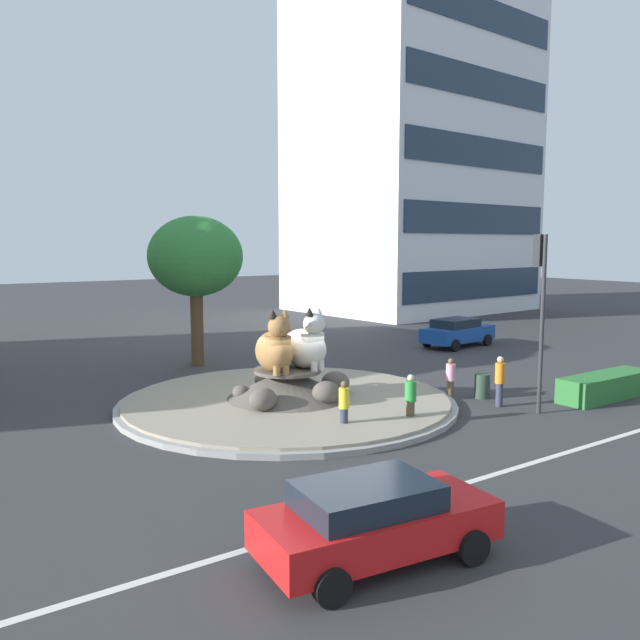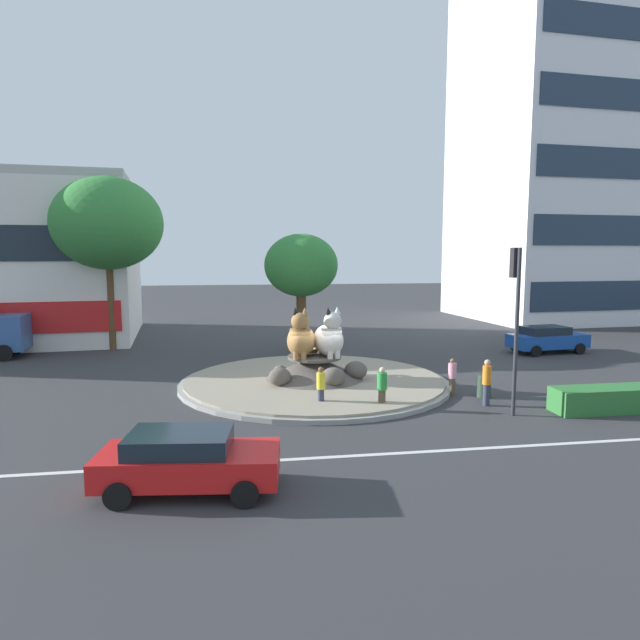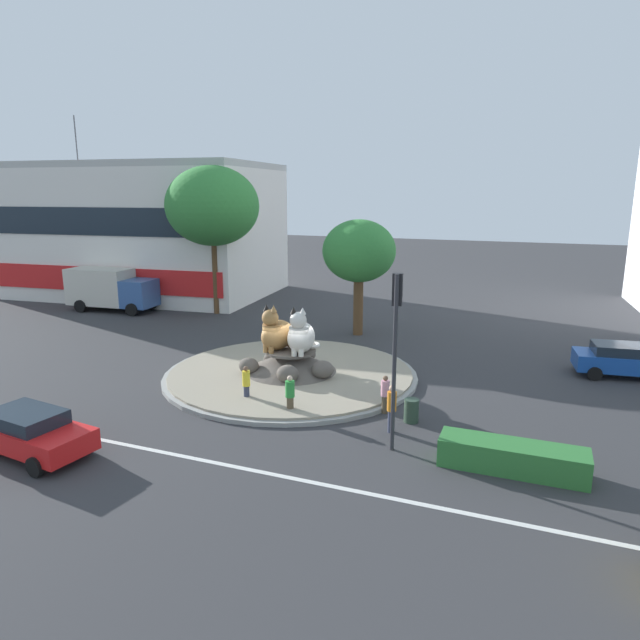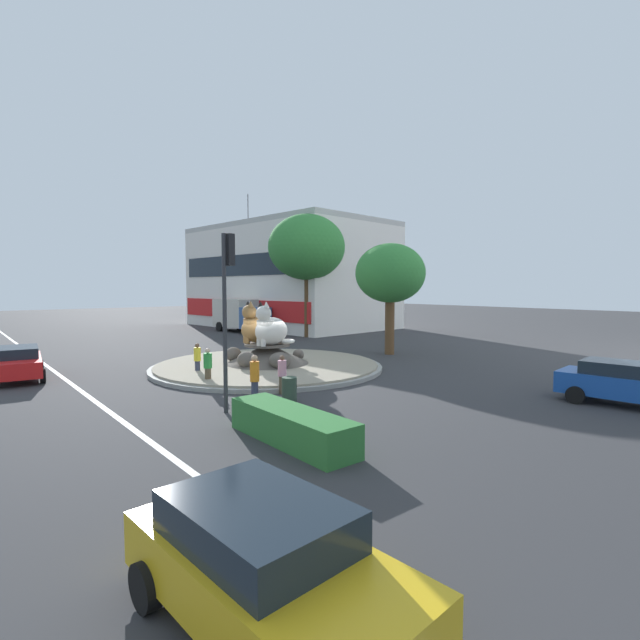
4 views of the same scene
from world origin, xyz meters
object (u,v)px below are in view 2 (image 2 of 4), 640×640
Objects in this scene: broadleaf_tree_behind_island at (108,224)px; pedestrian_yellow_shirt at (321,386)px; traffic_light_mast at (516,301)px; litter_bin at (484,386)px; cat_statue_tabby at (301,339)px; pedestrian_green_shirt at (382,387)px; parked_car_right at (187,460)px; pedestrian_pink_shirt at (452,376)px; cat_statue_white at (329,338)px; hatchback_near_shophouse at (547,339)px; pedestrian_orange_shirt at (487,381)px; office_tower at (573,147)px; second_tree_near_tower at (301,266)px.

pedestrian_yellow_shirt is (10.44, -14.55, -6.70)m from broadleaf_tree_behind_island.
litter_bin is at bearing -9.69° from traffic_light_mast.
pedestrian_yellow_shirt is (0.32, -3.50, -1.28)m from cat_statue_tabby.
parked_car_right is at bearing -73.08° from pedestrian_green_shirt.
broadleaf_tree_behind_island is at bearing -63.73° from pedestrian_pink_shirt.
cat_statue_tabby is 0.94× the size of cat_statue_white.
broadleaf_tree_behind_island reaches higher than traffic_light_mast.
pedestrian_green_shirt is 16.13m from hatchback_near_shophouse.
pedestrian_orange_shirt is at bearing -42.28° from broadleaf_tree_behind_island.
pedestrian_orange_shirt is at bearing 9.04° from traffic_light_mast.
broadleaf_tree_behind_island is at bearing 38.87° from traffic_light_mast.
traffic_light_mast is 7.66m from pedestrian_yellow_shirt.
pedestrian_orange_shirt is at bearing 42.87° from cat_statue_white.
pedestrian_orange_shirt is at bearing -37.40° from pedestrian_yellow_shirt.
traffic_light_mast is 3.74× the size of pedestrian_green_shirt.
broadleaf_tree_behind_island reaches higher than pedestrian_pink_shirt.
traffic_light_mast reaches higher than pedestrian_yellow_shirt.
office_tower reaches higher than pedestrian_pink_shirt.
hatchback_near_shophouse is at bearing 101.85° from pedestrian_green_shirt.
pedestrian_yellow_shirt is at bearing -154.60° from hatchback_near_shophouse.
pedestrian_green_shirt is at bearing 0.92° from pedestrian_pink_shirt.
broadleaf_tree_behind_island is at bearing -166.36° from pedestrian_green_shirt.
traffic_light_mast is at bearing -123.49° from pedestrian_orange_shirt.
cat_statue_tabby is 0.32× the size of second_tree_near_tower.
pedestrian_orange_shirt is (5.49, -13.14, -4.08)m from second_tree_near_tower.
parked_car_right is at bearing -105.03° from second_tree_near_tower.
pedestrian_pink_shirt is (5.91, -2.49, -1.30)m from cat_statue_tabby.
second_tree_near_tower is 1.53× the size of parked_car_right.
pedestrian_pink_shirt is at bearing 88.11° from pedestrian_green_shirt.
cat_statue_tabby is 11.07m from parked_car_right.
cat_statue_white is 15.23m from hatchback_near_shophouse.
office_tower is 39.54m from broadleaf_tree_behind_island.
broadleaf_tree_behind_island is 22.04m from pedestrian_pink_shirt.
cat_statue_white reaches higher than litter_bin.
second_tree_near_tower reaches higher than pedestrian_orange_shirt.
broadleaf_tree_behind_island is 23.12m from parked_car_right.
office_tower is at bearing 111.07° from pedestrian_green_shirt.
pedestrian_orange_shirt is (16.73, -15.21, -6.58)m from broadleaf_tree_behind_island.
second_tree_near_tower is 4.34× the size of pedestrian_green_shirt.
pedestrian_pink_shirt is at bearing 78.65° from cat_statue_tabby.
pedestrian_green_shirt is (1.42, -13.01, -4.20)m from second_tree_near_tower.
traffic_light_mast reaches higher than parked_car_right.
cat_statue_tabby is 9.51m from second_tree_near_tower.
hatchback_near_shophouse is (25.33, -5.10, -6.70)m from broadleaf_tree_behind_island.
office_tower is at bearing -42.74° from traffic_light_mast.
parked_car_right is 5.03× the size of litter_bin.
pedestrian_orange_shirt reaches higher than pedestrian_yellow_shirt.
cat_statue_tabby is 0.22× the size of broadleaf_tree_behind_island.
hatchback_near_shophouse is (15.20, 5.95, -1.28)m from cat_statue_tabby.
second_tree_near_tower is at bearing 14.92° from traffic_light_mast.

